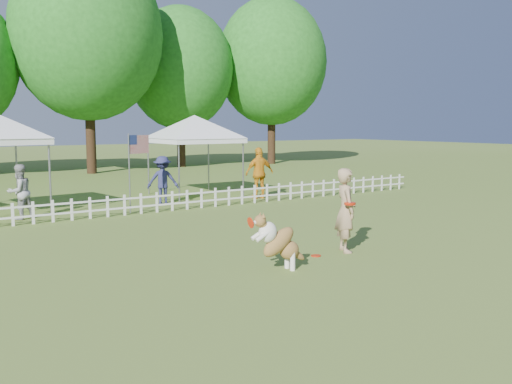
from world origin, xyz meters
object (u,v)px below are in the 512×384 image
frisbee_on_turf (316,256)px  spectator_c (259,173)px  spectator_a (19,192)px  handler (346,210)px  canopy_tent_right (195,156)px  dog (279,242)px  spectator_b (163,180)px  flag_pole (129,174)px

frisbee_on_turf → spectator_c: size_ratio=0.11×
spectator_a → spectator_c: bearing=154.1°
handler → canopy_tent_right: (1.86, 9.83, 0.56)m
handler → canopy_tent_right: canopy_tent_right is taller
dog → spectator_b: 9.19m
frisbee_on_turf → spectator_a: spectator_a is taller
spectator_b → canopy_tent_right: bearing=-117.8°
handler → spectator_b: 8.51m
handler → flag_pole: 7.42m
canopy_tent_right → flag_pole: bearing=-143.1°
canopy_tent_right → spectator_c: 2.53m
canopy_tent_right → flag_pole: size_ratio=1.22×
flag_pole → spectator_b: bearing=14.5°
spectator_a → flag_pole: bearing=140.2°
spectator_a → frisbee_on_turf: bearing=90.7°
spectator_c → spectator_b: bearing=-2.8°
spectator_a → spectator_b: bearing=161.7°
canopy_tent_right → spectator_a: (-6.44, -1.85, -0.67)m
flag_pole → spectator_c: size_ratio=1.30×
dog → spectator_a: spectator_a is taller
canopy_tent_right → spectator_b: bearing=-144.6°
flag_pole → canopy_tent_right: bearing=12.9°
dog → spectator_b: size_ratio=0.68×
spectator_c → spectator_a: bearing=7.3°
frisbee_on_turf → spectator_b: (0.70, 8.48, 0.77)m
canopy_tent_right → spectator_a: size_ratio=1.88×
canopy_tent_right → spectator_b: 2.41m
frisbee_on_turf → flag_pole: size_ratio=0.09×
spectator_b → handler: bearing=117.8°
dog → flag_pole: size_ratio=0.45×
dog → flag_pole: 7.72m
spectator_b → spectator_a: bearing=34.1°
frisbee_on_turf → canopy_tent_right: bearing=75.1°
spectator_a → handler: bearing=94.9°
spectator_b → spectator_c: size_ratio=0.87×
canopy_tent_right → frisbee_on_turf: bearing=-104.3°
frisbee_on_turf → spectator_b: size_ratio=0.13×
dog → frisbee_on_turf: size_ratio=5.27×
dog → canopy_tent_right: (3.89, 10.30, 0.89)m
spectator_a → canopy_tent_right: bearing=171.1°
frisbee_on_turf → spectator_c: (4.08, 7.82, 0.88)m
handler → dog: size_ratio=1.63×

